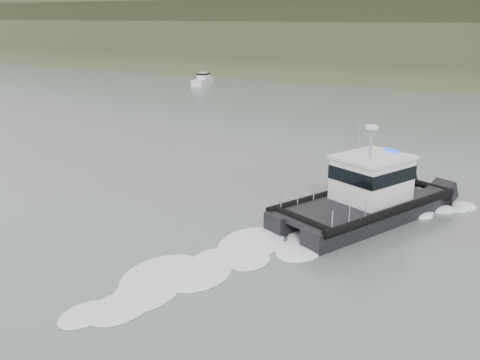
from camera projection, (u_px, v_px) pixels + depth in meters
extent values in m
plane|color=#55655F|center=(192.00, 271.00, 25.38)|extent=(400.00, 400.00, 0.00)
cube|color=#374829|center=(470.00, 79.00, 101.48)|extent=(500.00, 44.72, 16.25)
cube|color=black|center=(345.00, 204.00, 32.95)|extent=(5.83, 11.57, 1.30)
cube|color=black|center=(383.00, 218.00, 30.74)|extent=(5.83, 11.57, 1.30)
cube|color=black|center=(358.00, 205.00, 31.37)|extent=(7.92, 11.17, 0.27)
cube|color=white|center=(372.00, 179.00, 31.60)|extent=(4.49, 4.84, 2.49)
cube|color=black|center=(372.00, 172.00, 31.47)|extent=(4.57, 4.93, 0.81)
cube|color=white|center=(373.00, 157.00, 31.21)|extent=(4.77, 5.13, 0.17)
cylinder|color=#999DA1|center=(371.00, 143.00, 30.76)|extent=(0.17, 0.17, 1.95)
cylinder|color=white|center=(372.00, 127.00, 30.48)|extent=(0.76, 0.76, 0.20)
cube|color=white|center=(202.00, 82.00, 93.42)|extent=(3.19, 6.18, 1.18)
cube|color=white|center=(203.00, 76.00, 93.58)|extent=(2.04, 2.64, 1.18)
cube|color=black|center=(203.00, 74.00, 93.46)|extent=(2.10, 2.70, 0.34)
cylinder|color=#999DA1|center=(202.00, 70.00, 92.81)|extent=(0.08, 0.08, 1.18)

